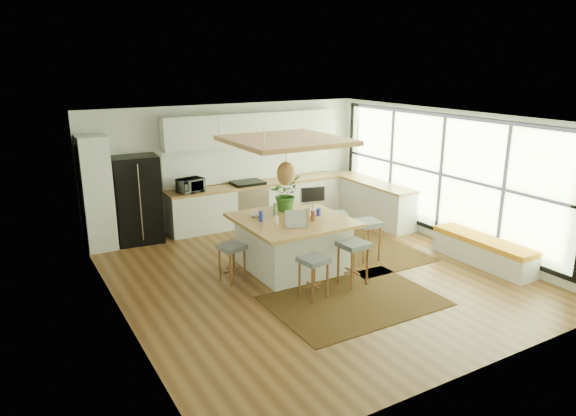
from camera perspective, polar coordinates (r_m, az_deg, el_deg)
floor at (r=9.20m, az=2.66°, el=-7.17°), size 7.00×7.00×0.00m
ceiling at (r=8.51m, az=2.90°, el=9.79°), size 7.00×7.00×0.00m
wall_back at (r=11.78m, az=-6.51°, el=4.78°), size 6.50×0.00×6.50m
wall_front at (r=6.27m, az=20.47°, el=-6.25°), size 6.50×0.00×6.50m
wall_left at (r=7.57m, az=-18.39°, el=-2.26°), size 0.00×7.00×7.00m
wall_right at (r=10.83m, az=17.41°, el=3.16°), size 0.00×7.00×7.00m
window_wall at (r=10.80m, az=17.32°, el=3.40°), size 0.10×6.20×2.60m
pantry at (r=10.71m, az=-20.36°, el=1.51°), size 0.55×0.60×2.25m
back_counter_base at (r=11.93m, az=-3.34°, el=0.51°), size 4.20×0.60×0.88m
back_counter_top at (r=11.82m, az=-3.38°, el=2.66°), size 4.24×0.64×0.05m
backsplash at (r=11.99m, az=-4.06°, el=5.04°), size 4.20×0.02×0.80m
upper_cabinets at (r=11.72m, az=-3.79°, el=8.75°), size 4.20×0.34×0.70m
range at (r=11.81m, az=-4.43°, el=0.63°), size 0.76×0.62×1.00m
right_counter_base at (r=12.23m, az=9.20°, el=0.72°), size 0.60×2.50×0.88m
right_counter_top at (r=12.12m, az=9.29°, el=2.82°), size 0.64×2.54×0.05m
window_bench at (r=10.16m, az=20.68°, el=-4.44°), size 0.52×2.00×0.50m
ceiling_panel at (r=8.79m, az=-0.24°, el=5.72°), size 1.86×1.86×0.80m
rug_near at (r=8.25m, az=7.30°, el=-10.10°), size 2.60×1.80×0.01m
rug_right at (r=10.47m, az=7.97°, el=-4.36°), size 1.80×2.60×0.01m
fridge at (r=10.92m, az=-16.26°, el=1.06°), size 0.95×0.78×1.79m
island at (r=9.27m, az=0.47°, el=-3.89°), size 1.85×1.85×0.93m
stool_near_left at (r=8.16m, az=2.82°, el=-7.60°), size 0.46×0.46×0.68m
stool_near_right at (r=8.70m, az=7.14°, el=-6.16°), size 0.47×0.47×0.75m
stool_right_front at (r=9.78m, az=8.66°, el=-3.69°), size 0.49×0.49×0.76m
stool_right_back at (r=10.44m, az=5.32°, el=-2.30°), size 0.53×0.53×0.69m
stool_left_side at (r=8.78m, az=-6.18°, el=-5.92°), size 0.47×0.47×0.66m
laptop at (r=8.66m, az=0.95°, el=-1.26°), size 0.47×0.48×0.27m
monitor at (r=9.57m, az=2.74°, el=1.27°), size 0.53×0.29×0.46m
microwave at (r=11.12m, az=-10.68°, el=2.64°), size 0.58×0.40×0.36m
island_plant at (r=9.55m, az=-0.34°, el=1.17°), size 0.84×0.85×0.49m
island_bowl at (r=9.22m, az=-3.61°, el=-0.84°), size 0.25×0.25×0.05m
island_bottle_0 at (r=8.92m, az=-2.89°, el=-0.92°), size 0.07×0.07×0.19m
island_bottle_1 at (r=8.78m, az=-1.27°, el=-1.18°), size 0.07×0.07×0.19m
island_bottle_2 at (r=8.98m, az=2.83°, el=-0.81°), size 0.07×0.07×0.19m
island_bottle_3 at (r=9.31m, az=2.18°, el=-0.19°), size 0.07×0.07×0.19m
island_bottle_4 at (r=9.21m, az=-1.38°, el=-0.37°), size 0.07×0.07×0.19m
island_bottle_5 at (r=9.27m, az=3.46°, el=-0.28°), size 0.07×0.07×0.19m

